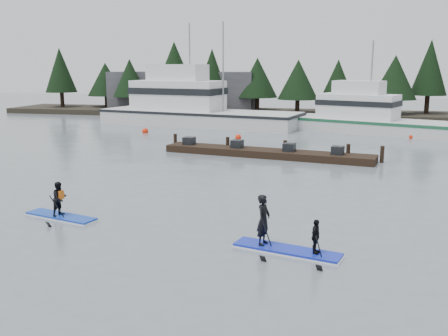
% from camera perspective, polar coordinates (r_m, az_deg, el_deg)
% --- Properties ---
extents(ground, '(160.00, 160.00, 0.00)m').
position_cam_1_polar(ground, '(17.46, -4.53, -7.40)').
color(ground, slate).
rests_on(ground, ground).
extents(far_shore, '(70.00, 8.00, 0.60)m').
position_cam_1_polar(far_shore, '(58.18, 8.16, 6.15)').
color(far_shore, '#2D281E').
rests_on(far_shore, ground).
extents(treeline, '(60.00, 4.00, 8.00)m').
position_cam_1_polar(treeline, '(58.21, 8.15, 5.85)').
color(treeline, black).
rests_on(treeline, ground).
extents(waterfront_building, '(18.00, 6.00, 5.00)m').
position_cam_1_polar(waterfront_building, '(62.77, -4.59, 8.63)').
color(waterfront_building, '#4C4C51').
rests_on(waterfront_building, ground).
extents(fishing_boat_large, '(20.37, 9.26, 10.87)m').
position_cam_1_polar(fishing_boat_large, '(49.21, -3.47, 5.91)').
color(fishing_boat_large, silver).
rests_on(fishing_boat_large, ground).
extents(fishing_boat_medium, '(15.32, 9.25, 8.76)m').
position_cam_1_polar(fishing_boat_medium, '(45.33, 16.56, 4.70)').
color(fishing_boat_medium, silver).
rests_on(fishing_boat_medium, ground).
extents(floating_dock, '(13.69, 4.10, 0.45)m').
position_cam_1_polar(floating_dock, '(31.90, 4.85, 1.70)').
color(floating_dock, black).
rests_on(floating_dock, ground).
extents(buoy_a, '(0.54, 0.54, 0.54)m').
position_cam_1_polar(buoy_a, '(43.83, -8.99, 3.99)').
color(buoy_a, red).
rests_on(buoy_a, ground).
extents(buoy_c, '(0.54, 0.54, 0.54)m').
position_cam_1_polar(buoy_c, '(42.58, 20.62, 3.17)').
color(buoy_c, red).
rests_on(buoy_c, ground).
extents(buoy_b, '(0.48, 0.48, 0.48)m').
position_cam_1_polar(buoy_b, '(39.71, 1.63, 3.35)').
color(buoy_b, red).
rests_on(buoy_b, ground).
extents(paddleboard_solo, '(3.10, 1.47, 1.86)m').
position_cam_1_polar(paddleboard_solo, '(19.91, -18.23, -4.05)').
color(paddleboard_solo, '#1238AC').
rests_on(paddleboard_solo, ground).
extents(paddleboard_duo, '(3.46, 1.69, 2.27)m').
position_cam_1_polar(paddleboard_duo, '(15.69, 6.68, -7.54)').
color(paddleboard_duo, '#1325B4').
rests_on(paddleboard_duo, ground).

